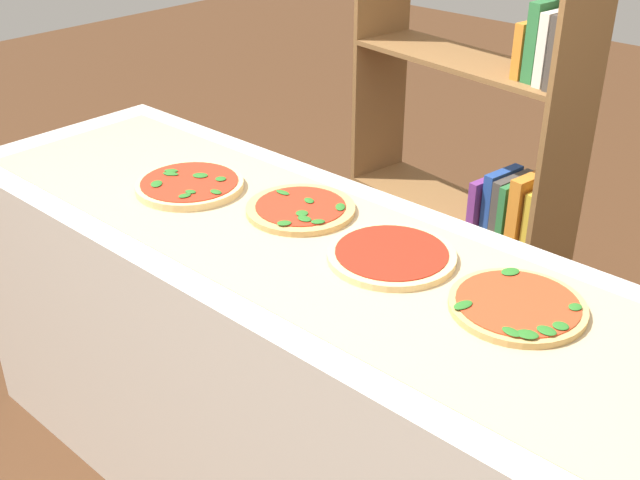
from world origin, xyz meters
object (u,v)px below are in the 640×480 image
(pizza_plain_2, at_px, (391,255))
(pizza_spinach_3, at_px, (517,306))
(pizza_spinach_1, at_px, (301,209))
(pizza_spinach_0, at_px, (190,185))
(bookshelf, at_px, (484,161))

(pizza_plain_2, relative_size, pizza_spinach_3, 1.05)
(pizza_spinach_1, bearing_deg, pizza_spinach_0, -162.77)
(pizza_spinach_0, height_order, pizza_plain_2, pizza_spinach_0)
(pizza_plain_2, xyz_separation_m, bookshelf, (-0.33, 0.97, -0.15))
(pizza_spinach_0, bearing_deg, pizza_spinach_1, 17.23)
(pizza_spinach_1, bearing_deg, pizza_spinach_3, -2.23)
(pizza_spinach_1, bearing_deg, pizza_plain_2, -5.95)
(pizza_spinach_0, xyz_separation_m, pizza_plain_2, (0.67, 0.07, -0.00))
(pizza_spinach_0, xyz_separation_m, bookshelf, (0.34, 1.04, -0.16))
(pizza_spinach_1, xyz_separation_m, pizza_spinach_3, (0.67, -0.03, -0.00))
(pizza_spinach_3, xyz_separation_m, bookshelf, (-0.67, 0.96, -0.15))
(pizza_spinach_0, height_order, pizza_spinach_3, pizza_spinach_0)
(pizza_spinach_0, bearing_deg, bookshelf, 71.99)
(pizza_spinach_1, relative_size, pizza_spinach_3, 0.99)
(pizza_spinach_0, distance_m, pizza_spinach_1, 0.35)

